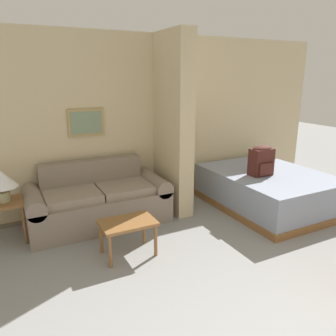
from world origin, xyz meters
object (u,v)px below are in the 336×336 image
object	(u,v)px
coffee_table	(128,226)
backpack	(261,160)
couch	(98,201)
bed	(267,188)
table_lamp	(1,181)

from	to	relation	value
coffee_table	backpack	distance (m)	2.31
couch	bed	xyz separation A→B (m)	(2.54, -0.59, -0.04)
coffee_table	backpack	xyz separation A→B (m)	(2.25, 0.34, 0.43)
table_lamp	backpack	distance (m)	3.53
couch	coffee_table	xyz separation A→B (m)	(0.07, -0.99, 0.04)
bed	table_lamp	bearing A→B (deg)	170.83
coffee_table	backpack	world-z (taller)	backpack
couch	backpack	world-z (taller)	backpack
table_lamp	backpack	xyz separation A→B (m)	(3.46, -0.66, 0.00)
table_lamp	bed	distance (m)	3.77
couch	coffee_table	distance (m)	0.99
couch	table_lamp	xyz separation A→B (m)	(-1.15, 0.01, 0.47)
coffee_table	bed	distance (m)	2.50
couch	table_lamp	distance (m)	1.24
coffee_table	table_lamp	distance (m)	1.63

